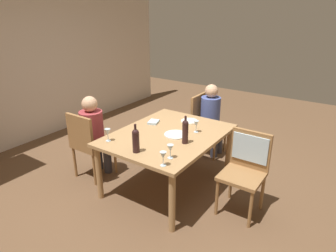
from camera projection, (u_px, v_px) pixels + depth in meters
ground_plane at (168, 185)px, 3.92m from camera, size 10.00×10.00×0.00m
rear_room_partition at (27, 60)px, 4.88m from camera, size 6.40×0.12×2.70m
dining_table at (168, 139)px, 3.68m from camera, size 1.52×1.18×0.73m
chair_right_end at (205, 120)px, 4.64m from camera, size 0.44×0.44×0.92m
chair_far_left at (88, 141)px, 3.90m from camera, size 0.44×0.44×0.92m
chair_near at (247, 161)px, 3.29m from camera, size 0.46×0.44×0.92m
person_woman_host at (212, 115)px, 4.54m from camera, size 0.29×0.34×1.11m
person_man_bearded at (94, 130)px, 3.94m from camera, size 0.35×0.30×1.12m
wine_bottle_tall_green at (136, 140)px, 3.14m from camera, size 0.08×0.08×0.32m
wine_bottle_dark_red at (185, 131)px, 3.34m from camera, size 0.07×0.07×0.33m
wine_glass_near_left at (170, 149)px, 3.02m from camera, size 0.07×0.07×0.15m
wine_glass_centre at (163, 156)px, 2.88m from camera, size 0.07×0.07×0.15m
wine_glass_near_right at (196, 124)px, 3.66m from camera, size 0.07×0.07×0.15m
wine_glass_far at (108, 132)px, 3.41m from camera, size 0.07×0.07×0.15m
dinner_plate_host at (176, 135)px, 3.61m from camera, size 0.28×0.28×0.01m
dinner_plate_guest_left at (189, 121)px, 4.03m from camera, size 0.23×0.23×0.01m
folded_napkin at (154, 122)px, 3.98m from camera, size 0.19×0.16×0.03m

